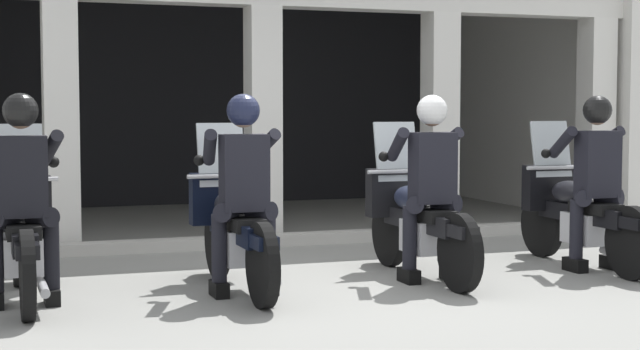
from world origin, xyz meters
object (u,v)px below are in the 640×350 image
at_px(motorcycle_far_right, 576,212).
at_px(police_officer_far_left, 22,181).
at_px(motorcycle_center_left, 234,228).
at_px(motorcycle_center_right, 416,219).
at_px(police_officer_center_right, 431,171).
at_px(police_officer_far_right, 595,167).
at_px(police_officer_center_left, 243,177).
at_px(motorcycle_far_left, 21,235).

bearing_deg(motorcycle_far_right, police_officer_far_left, -167.20).
height_order(motorcycle_center_left, motorcycle_center_right, same).
height_order(police_officer_far_left, police_officer_center_right, same).
xyz_separation_m(motorcycle_center_left, motorcycle_center_right, (1.65, 0.06, 0.00)).
distance_m(motorcycle_far_right, police_officer_far_right, 0.52).
bearing_deg(police_officer_center_left, motorcycle_center_left, 96.08).
relative_size(motorcycle_center_right, police_officer_center_right, 1.29).
height_order(police_officer_far_left, motorcycle_center_left, police_officer_far_left).
distance_m(motorcycle_center_left, police_officer_far_right, 3.34).
bearing_deg(motorcycle_far_left, motorcycle_center_left, -0.38).
xyz_separation_m(motorcycle_center_right, police_officer_center_right, (-0.00, -0.28, 0.44)).
distance_m(motorcycle_center_right, motorcycle_far_right, 1.65).
bearing_deg(police_officer_center_left, motorcycle_far_right, 12.48).
height_order(motorcycle_far_left, police_officer_center_left, police_officer_center_left).
bearing_deg(motorcycle_center_left, police_officer_far_left, -168.39).
distance_m(motorcycle_center_left, police_officer_center_right, 1.73).
height_order(motorcycle_center_left, police_officer_center_left, police_officer_center_left).
distance_m(motorcycle_far_left, motorcycle_far_right, 4.96).
height_order(police_officer_center_left, motorcycle_far_right, police_officer_center_left).
xyz_separation_m(motorcycle_center_right, motorcycle_far_right, (1.65, 0.02, 0.00)).
distance_m(motorcycle_far_left, police_officer_center_right, 3.36).
distance_m(police_officer_center_right, police_officer_far_right, 1.65).
relative_size(police_officer_center_left, motorcycle_center_right, 0.78).
relative_size(motorcycle_center_left, motorcycle_far_right, 1.00).
distance_m(motorcycle_far_left, police_officer_far_left, 0.52).
distance_m(police_officer_far_left, motorcycle_far_right, 4.99).
height_order(motorcycle_center_left, police_officer_far_right, police_officer_far_right).
bearing_deg(police_officer_far_left, motorcycle_far_left, 93.88).
distance_m(motorcycle_far_left, motorcycle_center_right, 3.31).
relative_size(police_officer_far_left, motorcycle_center_right, 0.78).
height_order(motorcycle_center_left, police_officer_center_right, police_officer_center_right).
bearing_deg(police_officer_center_left, police_officer_far_right, 7.60).
height_order(police_officer_center_right, police_officer_far_right, same).
bearing_deg(motorcycle_far_left, motorcycle_far_right, 3.47).
xyz_separation_m(police_officer_far_left, motorcycle_center_left, (1.66, 0.15, -0.44)).
xyz_separation_m(police_officer_center_right, motorcycle_far_right, (1.66, 0.30, -0.44)).
bearing_deg(police_officer_far_left, motorcycle_center_left, 9.41).
xyz_separation_m(motorcycle_center_left, police_officer_center_left, (-0.00, -0.28, 0.44)).
distance_m(police_officer_far_left, motorcycle_center_left, 1.72).
bearing_deg(police_officer_far_left, police_officer_center_right, 2.85).
relative_size(police_officer_center_left, police_officer_far_right, 1.00).
xyz_separation_m(police_officer_center_left, police_officer_far_right, (3.31, 0.07, 0.00)).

